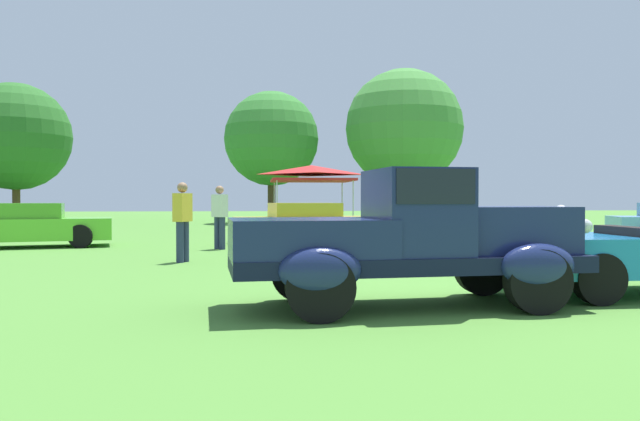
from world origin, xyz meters
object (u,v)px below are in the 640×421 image
Objects in this scene: show_car_lime at (34,226)px; spectator_between_cars at (183,219)px; spectator_near_truck at (220,215)px; feature_pickup_truck at (409,237)px; show_car_yellow at (309,224)px; canopy_tent_left_field at (312,172)px.

spectator_between_cars is (4.58, -4.57, 0.31)m from show_car_lime.
spectator_near_truck is (5.18, -1.31, 0.31)m from show_car_lime.
show_car_lime is at bearing 127.71° from feature_pickup_truck.
canopy_tent_left_field is (0.68, 6.41, 1.82)m from show_car_yellow.
spectator_near_truck is 3.32m from spectator_between_cars.
feature_pickup_truck is 1.38× the size of canopy_tent_left_field.
show_car_yellow is 6.00m from spectator_between_cars.
spectator_near_truck is at bearing -14.18° from show_car_lime.
show_car_yellow is 2.79× the size of spectator_between_cars.
spectator_near_truck is at bearing 79.58° from spectator_between_cars.
feature_pickup_truck is at bearing -91.49° from canopy_tent_left_field.
feature_pickup_truck is 13.04m from show_car_lime.
canopy_tent_left_field is (8.43, 6.92, 1.82)m from show_car_lime.
spectator_between_cars reaches higher than show_car_lime.
feature_pickup_truck reaches higher than show_car_lime.
show_car_lime and show_car_yellow have the same top height.
show_car_lime is 11.06m from canopy_tent_left_field.
feature_pickup_truck is at bearing -59.41° from spectator_between_cars.
show_car_yellow is at bearing 58.12° from spectator_between_cars.
spectator_near_truck is 0.52× the size of canopy_tent_left_field.
canopy_tent_left_field is at bearing 88.51° from feature_pickup_truck.
show_car_lime is at bearing 135.07° from spectator_between_cars.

